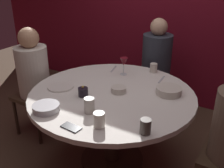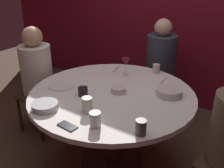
# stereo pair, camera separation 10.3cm
# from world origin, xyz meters

# --- Properties ---
(ground_plane) EXTENTS (8.00, 8.00, 0.00)m
(ground_plane) POSITION_xyz_m (0.00, 0.00, 0.00)
(ground_plane) COLOR #4C3828
(back_wall) EXTENTS (6.00, 0.10, 2.60)m
(back_wall) POSITION_xyz_m (0.00, 1.55, 1.30)
(back_wall) COLOR maroon
(back_wall) RESTS_ON ground
(dining_table) EXTENTS (1.43, 1.43, 0.73)m
(dining_table) POSITION_xyz_m (0.00, 0.00, 0.59)
(dining_table) COLOR silver
(dining_table) RESTS_ON ground
(seated_diner_left) EXTENTS (0.40, 0.40, 1.19)m
(seated_diner_left) POSITION_xyz_m (-0.95, 0.00, 0.73)
(seated_diner_left) COLOR #3F2D1E
(seated_diner_left) RESTS_ON ground
(seated_diner_back) EXTENTS (0.40, 0.40, 1.21)m
(seated_diner_back) POSITION_xyz_m (0.00, 1.01, 0.74)
(seated_diner_back) COLOR #3F2D1E
(seated_diner_back) RESTS_ON ground
(candle_holder) EXTENTS (0.08, 0.08, 0.09)m
(candle_holder) POSITION_xyz_m (-0.17, -0.18, 0.77)
(candle_holder) COLOR black
(candle_holder) RESTS_ON dining_table
(wine_glass) EXTENTS (0.08, 0.08, 0.18)m
(wine_glass) POSITION_xyz_m (-0.11, 0.41, 0.86)
(wine_glass) COLOR silver
(wine_glass) RESTS_ON dining_table
(dinner_plate) EXTENTS (0.23, 0.23, 0.01)m
(dinner_plate) POSITION_xyz_m (-0.45, -0.15, 0.74)
(dinner_plate) COLOR silver
(dinner_plate) RESTS_ON dining_table
(cell_phone) EXTENTS (0.14, 0.08, 0.01)m
(cell_phone) POSITION_xyz_m (0.04, -0.60, 0.74)
(cell_phone) COLOR black
(cell_phone) RESTS_ON dining_table
(bowl_serving_large) EXTENTS (0.20, 0.20, 0.05)m
(bowl_serving_large) POSITION_xyz_m (-0.27, -0.52, 0.76)
(bowl_serving_large) COLOR #B7B7BC
(bowl_serving_large) RESTS_ON dining_table
(bowl_salad_center) EXTENTS (0.13, 0.13, 0.05)m
(bowl_salad_center) POSITION_xyz_m (0.05, 0.03, 0.76)
(bowl_salad_center) COLOR beige
(bowl_salad_center) RESTS_ON dining_table
(bowl_small_white) EXTENTS (0.22, 0.22, 0.06)m
(bowl_small_white) POSITION_xyz_m (0.43, 0.22, 0.76)
(bowl_small_white) COLOR beige
(bowl_small_white) RESTS_ON dining_table
(cup_near_candle) EXTENTS (0.08, 0.08, 0.11)m
(cup_near_candle) POSITION_xyz_m (0.19, -0.49, 0.79)
(cup_near_candle) COLOR beige
(cup_near_candle) RESTS_ON dining_table
(cup_by_left_diner) EXTENTS (0.07, 0.07, 0.11)m
(cup_by_left_diner) POSITION_xyz_m (0.49, -0.40, 0.79)
(cup_by_left_diner) COLOR #4C4742
(cup_by_left_diner) RESTS_ON dining_table
(cup_by_right_diner) EXTENTS (0.07, 0.07, 0.09)m
(cup_by_right_diner) POSITION_xyz_m (0.12, 0.62, 0.78)
(cup_by_right_diner) COLOR beige
(cup_by_right_diner) RESTS_ON dining_table
(cup_center_front) EXTENTS (0.08, 0.08, 0.12)m
(cup_center_front) POSITION_xyz_m (0.03, -0.37, 0.79)
(cup_center_front) COLOR #B2ADA3
(cup_center_front) RESTS_ON dining_table
(fork_near_plate) EXTENTS (0.03, 0.18, 0.01)m
(fork_near_plate) POSITION_xyz_m (0.27, 0.48, 0.74)
(fork_near_plate) COLOR #B7B7BC
(fork_near_plate) RESTS_ON dining_table
(knife_near_plate) EXTENTS (0.06, 0.18, 0.01)m
(knife_near_plate) POSITION_xyz_m (-0.27, 0.48, 0.74)
(knife_near_plate) COLOR #B7B7BC
(knife_near_plate) RESTS_ON dining_table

